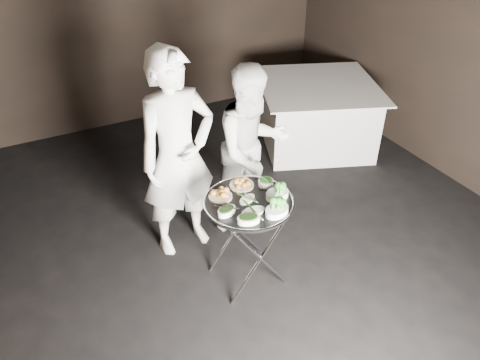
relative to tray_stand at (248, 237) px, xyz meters
name	(u,v)px	position (x,y,z in m)	size (l,w,h in m)	color
floor	(235,287)	(-0.14, -0.04, -0.49)	(6.00, 7.00, 0.05)	black
wall_back	(107,13)	(-0.14, 3.49, 1.04)	(6.00, 0.05, 3.00)	black
tray_stand	(248,237)	(0.00, 0.00, 0.00)	(0.56, 0.47, 0.82)	silver
serving_tray	(249,202)	(0.00, 0.00, 0.37)	(0.72, 0.72, 0.04)	black
potato_plate_a	(220,194)	(-0.18, 0.15, 0.41)	(0.19, 0.19, 0.07)	beige
potato_plate_b	(242,183)	(0.05, 0.21, 0.41)	(0.20, 0.20, 0.07)	beige
greens_bowl	(266,182)	(0.23, 0.13, 0.41)	(0.13, 0.13, 0.07)	silver
asparagus_plate_a	(247,199)	(0.00, 0.02, 0.39)	(0.18, 0.15, 0.03)	silver
asparagus_plate_b	(253,211)	(-0.04, -0.14, 0.39)	(0.20, 0.12, 0.04)	silver
spinach_bowl_a	(227,210)	(-0.22, -0.06, 0.41)	(0.18, 0.15, 0.07)	silver
spinach_bowl_b	(249,218)	(-0.12, -0.22, 0.41)	(0.20, 0.15, 0.07)	silver
broccoli_bowl_a	(277,193)	(0.23, -0.05, 0.41)	(0.21, 0.16, 0.08)	silver
broccoli_bowl_b	(277,210)	(0.12, -0.23, 0.41)	(0.23, 0.19, 0.08)	silver
serving_utensils	(247,191)	(0.02, 0.07, 0.43)	(0.59, 0.43, 0.01)	silver
waiter_left	(178,157)	(-0.32, 0.69, 0.50)	(0.70, 0.46, 1.93)	white
waiter_right	(252,149)	(0.42, 0.71, 0.37)	(0.80, 0.63, 1.65)	white
dining_table	(316,114)	(1.90, 1.73, -0.05)	(1.42, 1.42, 0.81)	silver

